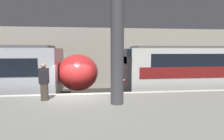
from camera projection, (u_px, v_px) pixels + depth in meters
name	position (u px, v px, depth m)	size (l,w,h in m)	color
ground_plane	(76.00, 116.00, 8.78)	(120.00, 120.00, 0.00)	#282623
platform	(68.00, 127.00, 6.12)	(40.00, 5.25, 1.15)	slate
station_rear_barrier	(82.00, 59.00, 14.84)	(50.00, 0.15, 5.18)	#B2AD9E
support_pillar_near	(117.00, 52.00, 6.78)	(0.52, 0.52, 4.12)	#47474C
person_walking	(44.00, 81.00, 7.36)	(0.38, 0.24, 1.59)	#473D33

